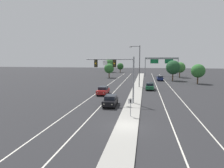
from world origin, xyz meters
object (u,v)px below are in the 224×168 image
(median_sign_post, at_px, (131,105))
(car_receding_navy, at_px, (160,78))
(tree_far_right_c, at_px, (180,67))
(tree_far_left_c, at_px, (109,68))
(tree_far_right_a, at_px, (173,67))
(car_oncoming_red, at_px, (103,90))
(car_oncoming_black, at_px, (111,100))
(street_lamp_median, at_px, (139,64))
(tree_far_right_b, at_px, (198,71))
(highway_sign_gantry, at_px, (162,61))
(car_receding_green, at_px, (150,86))
(overhead_signal_mast, at_px, (118,70))
(tree_far_left_b, at_px, (110,64))
(tree_far_left_a, at_px, (120,66))

(median_sign_post, height_order, car_receding_navy, median_sign_post)
(tree_far_right_c, relative_size, tree_far_left_c, 1.09)
(car_receding_navy, bearing_deg, tree_far_right_a, 7.91)
(tree_far_right_c, bearing_deg, tree_far_left_c, -168.42)
(car_oncoming_red, bearing_deg, tree_far_left_c, 98.45)
(car_oncoming_black, xyz_separation_m, tree_far_left_c, (-8.09, 42.70, 2.61))
(street_lamp_median, bearing_deg, tree_far_right_b, 32.79)
(car_oncoming_black, height_order, highway_sign_gantry, highway_sign_gantry)
(car_receding_navy, bearing_deg, street_lamp_median, -110.74)
(car_receding_green, bearing_deg, tree_far_right_c, 69.73)
(overhead_signal_mast, relative_size, street_lamp_median, 0.76)
(highway_sign_gantry, distance_m, tree_far_left_b, 30.04)
(car_receding_navy, height_order, highway_sign_gantry, highway_sign_gantry)
(highway_sign_gantry, distance_m, tree_far_right_c, 8.97)
(car_receding_green, height_order, tree_far_left_a, tree_far_left_a)
(car_oncoming_black, distance_m, car_receding_green, 17.74)
(car_receding_green, bearing_deg, tree_far_left_b, 109.46)
(car_oncoming_black, distance_m, tree_far_right_b, 35.85)
(tree_far_right_c, bearing_deg, tree_far_left_b, 143.11)
(tree_far_right_b, distance_m, tree_far_left_c, 30.60)
(overhead_signal_mast, relative_size, tree_far_left_b, 1.11)
(car_oncoming_red, height_order, highway_sign_gantry, highway_sign_gantry)
(street_lamp_median, height_order, car_oncoming_red, street_lamp_median)
(median_sign_post, distance_m, street_lamp_median, 25.21)
(highway_sign_gantry, bearing_deg, tree_far_right_a, -82.49)
(tree_far_left_c, bearing_deg, street_lamp_median, -63.69)
(highway_sign_gantry, height_order, tree_far_right_a, highway_sign_gantry)
(tree_far_right_c, distance_m, tree_far_left_c, 26.37)
(tree_far_right_a, bearing_deg, car_oncoming_black, -110.64)
(car_oncoming_red, xyz_separation_m, tree_far_right_b, (22.75, 20.91, 2.78))
(car_oncoming_black, xyz_separation_m, car_oncoming_red, (-3.07, 8.92, 0.00))
(car_oncoming_black, relative_size, tree_far_left_a, 0.94)
(car_receding_green, distance_m, tree_far_left_a, 55.33)
(car_oncoming_red, height_order, tree_far_left_b, tree_far_left_b)
(street_lamp_median, height_order, tree_far_left_c, street_lamp_median)
(tree_far_left_a, height_order, tree_far_right_a, tree_far_right_a)
(car_oncoming_red, bearing_deg, tree_far_left_a, 94.07)
(overhead_signal_mast, relative_size, tree_far_right_c, 1.33)
(car_receding_navy, bearing_deg, car_oncoming_black, -105.15)
(car_receding_navy, distance_m, tree_far_left_b, 42.04)
(car_oncoming_red, distance_m, tree_far_left_c, 34.25)
(tree_far_right_a, bearing_deg, tree_far_right_c, 70.81)
(highway_sign_gantry, height_order, tree_far_left_a, highway_sign_gantry)
(car_receding_green, bearing_deg, tree_far_right_b, 44.34)
(tree_far_right_c, bearing_deg, car_oncoming_black, -110.29)
(tree_far_right_c, bearing_deg, tree_far_left_a, 138.57)
(overhead_signal_mast, height_order, tree_far_right_c, overhead_signal_mast)
(median_sign_post, distance_m, tree_far_right_a, 43.41)
(median_sign_post, distance_m, tree_far_left_b, 78.43)
(overhead_signal_mast, distance_m, car_oncoming_red, 9.26)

